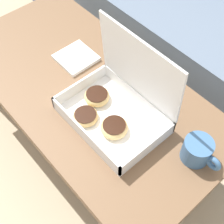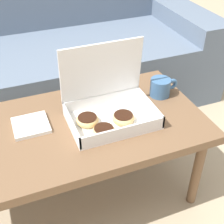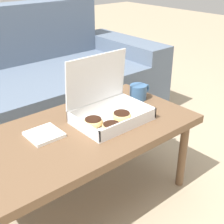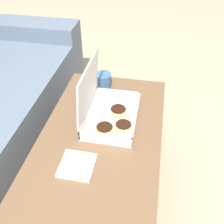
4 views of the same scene
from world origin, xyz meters
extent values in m
plane|color=tan|center=(0.00, 0.00, 0.00)|extent=(12.00, 12.00, 0.00)
cube|color=slate|center=(0.00, 0.69, 0.22)|extent=(1.95, 0.69, 0.44)
cube|color=slate|center=(1.09, 0.79, 0.28)|extent=(0.24, 0.89, 0.56)
cube|color=brown|center=(0.00, -0.08, 0.43)|extent=(1.18, 0.59, 0.04)
cylinder|color=brown|center=(0.53, -0.31, 0.20)|extent=(0.04, 0.04, 0.41)
cylinder|color=brown|center=(0.53, 0.16, 0.20)|extent=(0.04, 0.04, 0.41)
cube|color=white|center=(0.19, -0.11, 0.45)|extent=(0.36, 0.25, 0.01)
cube|color=white|center=(0.19, -0.23, 0.48)|extent=(0.36, 0.01, 0.05)
cube|color=white|center=(0.19, 0.01, 0.48)|extent=(0.36, 0.01, 0.05)
cube|color=white|center=(0.01, -0.11, 0.48)|extent=(0.01, 0.25, 0.05)
cube|color=white|center=(0.37, -0.11, 0.48)|extent=(0.01, 0.25, 0.05)
cube|color=white|center=(0.19, 0.01, 0.63)|extent=(0.36, 0.03, 0.25)
torus|color=#E5BC75|center=(0.09, -0.09, 0.47)|extent=(0.09, 0.09, 0.03)
cylinder|color=black|center=(0.09, -0.09, 0.48)|extent=(0.08, 0.08, 0.01)
torus|color=#E5BC75|center=(0.23, -0.13, 0.47)|extent=(0.10, 0.10, 0.03)
cylinder|color=black|center=(0.23, -0.13, 0.48)|extent=(0.08, 0.08, 0.02)
torus|color=#E5BC75|center=(0.13, -0.18, 0.47)|extent=(0.09, 0.09, 0.03)
cylinder|color=black|center=(0.13, -0.18, 0.48)|extent=(0.08, 0.08, 0.01)
cylinder|color=#3D6693|center=(0.48, 0.00, 0.49)|extent=(0.10, 0.10, 0.09)
torus|color=#3D6693|center=(0.54, 0.00, 0.49)|extent=(0.05, 0.02, 0.05)
cube|color=white|center=(-0.14, -0.02, 0.45)|extent=(0.15, 0.15, 0.02)
camera|label=1|loc=(0.66, -0.52, 1.37)|focal=50.00mm
camera|label=2|loc=(-0.19, -1.08, 1.27)|focal=50.00mm
camera|label=3|loc=(-0.70, -1.15, 1.17)|focal=50.00mm
camera|label=4|loc=(-0.81, -0.30, 1.36)|focal=42.00mm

